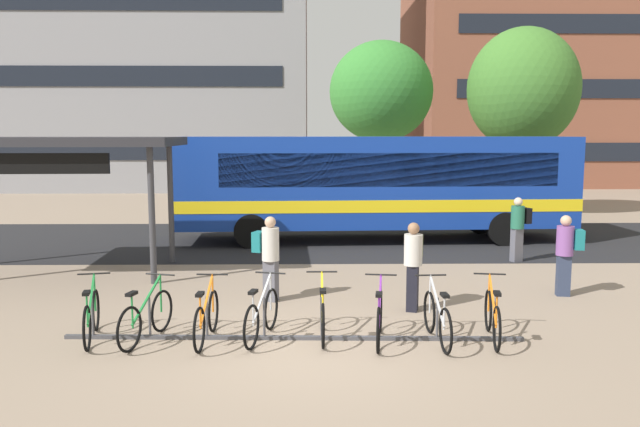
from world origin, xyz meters
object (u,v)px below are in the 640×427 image
object	(u,v)px
parked_bicycle_yellow_4	(322,314)
parked_bicycle_green_1	(146,318)
commuter_black_pack_2	(518,225)
street_tree_0	(381,92)
city_bus	(372,183)
parked_bicycle_silver_6	(437,319)
commuter_teal_pack_1	(566,250)
transit_shelter	(59,147)
commuter_olive_pack_3	(413,260)
street_tree_1	(523,89)
parked_bicycle_orange_2	(207,318)
parked_bicycle_orange_7	(492,317)
commuter_teal_pack_0	(269,253)
parked_bicycle_silver_3	(262,316)
parked_bicycle_purple_5	(379,318)
parked_bicycle_green_0	(91,317)

from	to	relation	value
parked_bicycle_yellow_4	parked_bicycle_green_1	bearing A→B (deg)	92.92
commuter_black_pack_2	parked_bicycle_green_1	bearing A→B (deg)	15.54
commuter_black_pack_2	street_tree_0	xyz separation A→B (m)	(-2.32, 11.32, 4.11)
city_bus	parked_bicycle_silver_6	size ratio (longest dim) A/B	7.03
city_bus	commuter_teal_pack_1	xyz separation A→B (m)	(3.30, -6.77, -0.82)
transit_shelter	street_tree_0	size ratio (longest dim) A/B	0.76
transit_shelter	commuter_olive_pack_3	xyz separation A→B (m)	(7.71, -3.21, -2.03)
street_tree_1	parked_bicycle_orange_2	bearing A→B (deg)	-123.12
parked_bicycle_silver_6	parked_bicycle_orange_7	world-z (taller)	same
city_bus	commuter_teal_pack_0	world-z (taller)	city_bus
city_bus	commuter_teal_pack_0	xyz separation A→B (m)	(-2.72, -7.07, -0.81)
street_tree_1	parked_bicycle_silver_3	bearing A→B (deg)	-121.02
commuter_teal_pack_0	parked_bicycle_purple_5	bearing A→B (deg)	-29.98
parked_bicycle_orange_2	parked_bicycle_silver_3	bearing A→B (deg)	-79.28
commuter_black_pack_2	commuter_olive_pack_3	size ratio (longest dim) A/B	1.00
parked_bicycle_green_0	commuter_teal_pack_0	xyz separation A→B (m)	(2.69, 2.35, 0.58)
parked_bicycle_silver_3	parked_bicycle_yellow_4	size ratio (longest dim) A/B	0.98
commuter_teal_pack_0	commuter_black_pack_2	size ratio (longest dim) A/B	1.01
parked_bicycle_green_0	commuter_olive_pack_3	distance (m)	5.69
street_tree_1	parked_bicycle_purple_5	bearing A→B (deg)	-115.37
parked_bicycle_green_1	parked_bicycle_orange_2	bearing A→B (deg)	-77.23
parked_bicycle_green_0	parked_bicycle_silver_3	xyz separation A→B (m)	(2.72, 0.02, 0.00)
parked_bicycle_yellow_4	parked_bicycle_purple_5	size ratio (longest dim) A/B	1.01
parked_bicycle_silver_3	commuter_teal_pack_0	size ratio (longest dim) A/B	1.00
parked_bicycle_orange_7	transit_shelter	xyz separation A→B (m)	(-8.70, 4.97, 2.61)
parked_bicycle_yellow_4	street_tree_0	world-z (taller)	street_tree_0
commuter_black_pack_2	commuter_olive_pack_3	xyz separation A→B (m)	(-3.45, -4.45, -0.00)
parked_bicycle_green_0	parked_bicycle_silver_3	size ratio (longest dim) A/B	1.01
parked_bicycle_yellow_4	street_tree_1	bearing A→B (deg)	-28.35
parked_bicycle_orange_2	street_tree_0	xyz separation A→B (m)	(4.69, 17.50, 4.69)
commuter_teal_pack_0	commuter_olive_pack_3	xyz separation A→B (m)	(2.73, -0.71, -0.00)
commuter_black_pack_2	street_tree_1	bearing A→B (deg)	-130.56
street_tree_0	city_bus	bearing A→B (deg)	-98.12
parked_bicycle_orange_7	commuter_teal_pack_0	size ratio (longest dim) A/B	1.01
parked_bicycle_green_0	transit_shelter	size ratio (longest dim) A/B	0.31
parked_bicycle_green_0	street_tree_1	xyz separation A→B (m)	(11.99, 15.45, 4.67)
parked_bicycle_silver_6	parked_bicycle_yellow_4	bearing A→B (deg)	78.31
commuter_teal_pack_0	city_bus	bearing A→B (deg)	91.62
city_bus	parked_bicycle_green_0	bearing A→B (deg)	57.77
commuter_teal_pack_0	parked_bicycle_orange_7	bearing A→B (deg)	-10.97
parked_bicycle_green_1	parked_bicycle_yellow_4	bearing A→B (deg)	-72.40
city_bus	street_tree_1	world-z (taller)	street_tree_1
parked_bicycle_yellow_4	parked_bicycle_silver_6	xyz separation A→B (m)	(1.81, -0.28, 0.00)
parked_bicycle_orange_2	parked_bicycle_silver_3	xyz separation A→B (m)	(0.87, 0.12, 0.00)
parked_bicycle_green_0	street_tree_1	world-z (taller)	street_tree_1
city_bus	parked_bicycle_green_1	bearing A→B (deg)	62.15
parked_bicycle_silver_3	commuter_olive_pack_3	bearing A→B (deg)	-45.56
parked_bicycle_silver_6	commuter_teal_pack_0	distance (m)	3.84
parked_bicycle_orange_7	commuter_black_pack_2	world-z (taller)	commuter_black_pack_2
commuter_olive_pack_3	street_tree_0	world-z (taller)	street_tree_0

